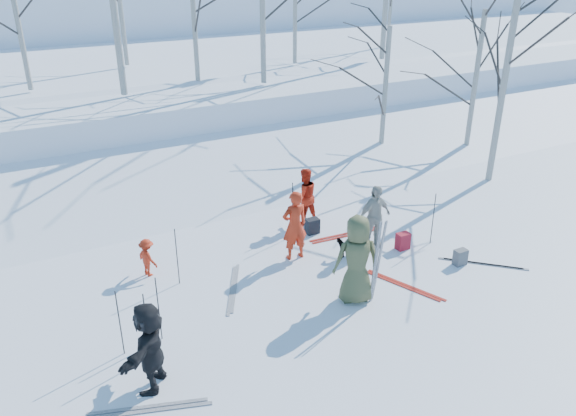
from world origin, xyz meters
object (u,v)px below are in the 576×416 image
skier_redor_behind (304,196)px  skier_cream_east (374,217)px  dog (349,248)px  backpack_red (403,241)px  skier_red_north (295,225)px  skier_olive_center (357,260)px  backpack_dark (312,226)px  skier_red_seated (147,257)px  skier_grey_west (149,346)px  backpack_grey (460,257)px

skier_redor_behind → skier_cream_east: 2.12m
dog → backpack_red: (1.41, -0.26, -0.04)m
skier_red_north → skier_olive_center: bearing=98.8°
backpack_dark → skier_cream_east: bearing=-54.3°
skier_olive_center → backpack_dark: (0.74, 3.02, -0.76)m
skier_red_seated → skier_cream_east: bearing=-126.1°
skier_redor_behind → skier_grey_west: skier_grey_west is taller
skier_redor_behind → backpack_red: size_ratio=3.67×
skier_red_seated → skier_grey_west: 3.63m
skier_red_seated → dog: bearing=-130.7°
skier_cream_east → backpack_grey: skier_cream_east is taller
skier_red_seated → dog: skier_red_seated is taller
backpack_dark → skier_grey_west: bearing=-145.5°
skier_red_seated → skier_cream_east: (5.21, -1.28, 0.36)m
backpack_grey → backpack_dark: 3.72m
skier_red_north → skier_cream_east: (1.95, -0.43, -0.05)m
skier_cream_east → backpack_red: size_ratio=3.84×
skier_cream_east → skier_red_seated: bearing=162.3°
skier_olive_center → skier_grey_west: skier_olive_center is taller
skier_red_north → backpack_dark: bearing=-136.9°
skier_redor_behind → backpack_dark: 0.86m
skier_red_north → skier_red_seated: (-3.26, 0.85, -0.41)m
dog → backpack_red: dog is taller
skier_olive_center → skier_red_seated: size_ratio=2.15×
skier_grey_west → backpack_grey: size_ratio=4.25×
dog → skier_grey_west: bearing=-33.4°
skier_cream_east → skier_grey_west: size_ratio=1.00×
skier_olive_center → skier_redor_behind: (0.86, 3.65, -0.19)m
skier_red_seated → backpack_grey: bearing=-136.7°
skier_olive_center → skier_grey_west: bearing=25.1°
skier_red_north → backpack_grey: 3.91m
dog → backpack_grey: 2.58m
skier_red_north → skier_cream_east: bearing=169.4°
skier_redor_behind → skier_red_seated: (-4.38, -0.67, -0.32)m
skier_red_seated → skier_cream_east: skier_cream_east is taller
skier_grey_west → backpack_grey: bearing=130.4°
skier_grey_west → backpack_red: skier_grey_west is taller
skier_cream_east → backpack_red: (0.58, -0.44, -0.60)m
dog → skier_red_seated: bearing=-73.1°
skier_redor_behind → skier_red_seated: bearing=13.3°
skier_red_seated → backpack_dark: 4.27m
backpack_red → skier_red_north: bearing=161.1°
skier_olive_center → skier_cream_east: bearing=-116.3°
backpack_red → backpack_grey: bearing=-60.1°
skier_red_seated → skier_grey_west: size_ratio=0.55×
skier_cream_east → dog: bearing=-171.8°
backpack_red → backpack_grey: size_ratio=1.11×
backpack_dark → backpack_grey: bearing=-53.2°
skier_olive_center → dog: 1.89m
skier_grey_west → skier_red_north: bearing=158.7°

